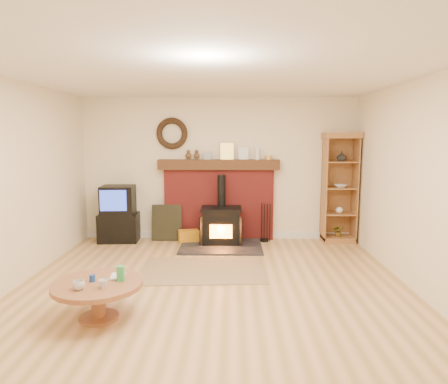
{
  "coord_description": "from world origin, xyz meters",
  "views": [
    {
      "loc": [
        0.24,
        -4.59,
        1.91
      ],
      "look_at": [
        0.13,
        1.0,
        1.12
      ],
      "focal_mm": 32.0,
      "sensor_mm": 36.0,
      "label": 1
    }
  ],
  "objects_px": {
    "curio_cabinet": "(339,188)",
    "coffee_table": "(98,289)",
    "tv_unit": "(119,215)",
    "wood_stove": "(221,227)"
  },
  "relations": [
    {
      "from": "curio_cabinet",
      "to": "coffee_table",
      "type": "distance_m",
      "value": 4.66
    },
    {
      "from": "tv_unit",
      "to": "coffee_table",
      "type": "xyz_separation_m",
      "value": [
        0.66,
        -3.12,
        -0.16
      ]
    },
    {
      "from": "wood_stove",
      "to": "tv_unit",
      "type": "distance_m",
      "value": 1.89
    },
    {
      "from": "wood_stove",
      "to": "curio_cabinet",
      "type": "xyz_separation_m",
      "value": [
        2.11,
        0.29,
        0.67
      ]
    },
    {
      "from": "tv_unit",
      "to": "coffee_table",
      "type": "bearing_deg",
      "value": -77.99
    },
    {
      "from": "curio_cabinet",
      "to": "tv_unit",
      "type": "bearing_deg",
      "value": -178.75
    },
    {
      "from": "tv_unit",
      "to": "coffee_table",
      "type": "height_order",
      "value": "tv_unit"
    },
    {
      "from": "wood_stove",
      "to": "curio_cabinet",
      "type": "height_order",
      "value": "curio_cabinet"
    },
    {
      "from": "curio_cabinet",
      "to": "coffee_table",
      "type": "xyz_separation_m",
      "value": [
        -3.32,
        -3.2,
        -0.66
      ]
    },
    {
      "from": "wood_stove",
      "to": "coffee_table",
      "type": "relative_size",
      "value": 1.5
    }
  ]
}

